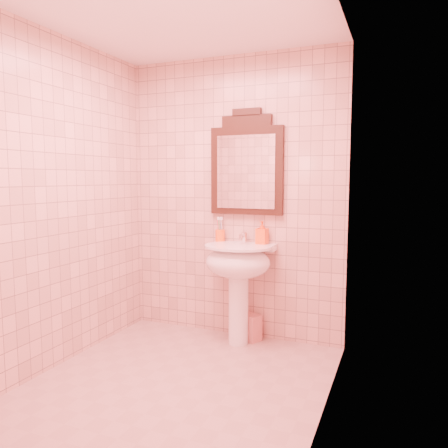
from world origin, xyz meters
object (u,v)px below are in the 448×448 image
at_px(mirror, 247,166).
at_px(soap_dispenser, 262,233).
at_px(pedestal_sink, 238,269).
at_px(towel, 249,327).
at_px(toothbrush_cup, 220,235).

bearing_deg(mirror, soap_dispenser, -15.39).
height_order(pedestal_sink, soap_dispenser, soap_dispenser).
bearing_deg(towel, toothbrush_cup, 170.63).
bearing_deg(towel, soap_dispenser, 17.99).
height_order(pedestal_sink, towel, pedestal_sink).
relative_size(mirror, toothbrush_cup, 4.69).
bearing_deg(mirror, toothbrush_cup, -173.56).
distance_m(toothbrush_cup, towel, 0.86).
relative_size(pedestal_sink, mirror, 0.94).
xyz_separation_m(pedestal_sink, toothbrush_cup, (-0.24, 0.17, 0.26)).
bearing_deg(toothbrush_cup, mirror, 6.44).
bearing_deg(pedestal_sink, toothbrush_cup, 144.04).
bearing_deg(towel, pedestal_sink, -116.12).
bearing_deg(toothbrush_cup, towel, -9.37).
bearing_deg(pedestal_sink, mirror, 90.00).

